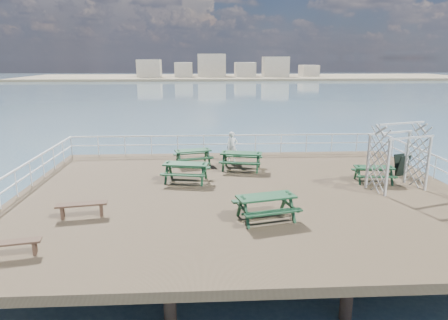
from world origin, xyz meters
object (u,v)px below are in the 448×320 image
flat_bench_far (12,245)px  trellis_arbor (398,160)px  picnic_table_c (374,171)px  picnic_table_e (266,202)px  picnic_table_d (186,168)px  picnic_table_a (193,154)px  person (232,147)px  picnic_table_b (241,157)px  flat_bench_near (82,207)px

flat_bench_far → trellis_arbor: 14.21m
picnic_table_c → picnic_table_e: size_ratio=0.78×
picnic_table_d → picnic_table_e: picnic_table_e is taller
picnic_table_a → trellis_arbor: (8.48, -4.41, 0.68)m
picnic_table_a → picnic_table_d: bearing=-109.9°
picnic_table_e → person: 7.69m
picnic_table_c → picnic_table_e: bearing=-137.7°
trellis_arbor → picnic_table_c: bearing=100.8°
picnic_table_b → person: bearing=116.0°
person → flat_bench_near: bearing=-138.4°
picnic_table_b → picnic_table_a: bearing=168.3°
picnic_table_a → picnic_table_b: bearing=-38.9°
picnic_table_e → person: bearing=80.7°
picnic_table_a → trellis_arbor: trellis_arbor is taller
picnic_table_a → flat_bench_near: picnic_table_a is taller
picnic_table_c → flat_bench_far: size_ratio=1.15×
picnic_table_d → picnic_table_a: bearing=95.9°
picnic_table_e → person: (-0.57, 7.67, 0.20)m
picnic_table_a → trellis_arbor: bearing=-42.5°
flat_bench_far → person: 11.98m
picnic_table_c → person: size_ratio=1.10×
picnic_table_b → picnic_table_d: (-2.62, -1.83, -0.02)m
picnic_table_e → flat_bench_near: picnic_table_e is taller
flat_bench_near → person: person is taller
picnic_table_c → person: person is taller
picnic_table_d → picnic_table_e: size_ratio=0.96×
picnic_table_b → person: person is taller
picnic_table_b → picnic_table_c: (5.59, -2.38, -0.10)m
trellis_arbor → picnic_table_b: bearing=134.0°
picnic_table_e → flat_bench_far: size_ratio=1.46×
picnic_table_b → flat_bench_far: bearing=-117.8°
flat_bench_near → trellis_arbor: (12.14, 2.34, 0.88)m
trellis_arbor → picnic_table_e: bearing=-170.9°
picnic_table_e → trellis_arbor: 6.59m
picnic_table_c → picnic_table_e: picnic_table_e is taller
picnic_table_e → flat_bench_far: picnic_table_e is taller
flat_bench_near → picnic_table_a: bearing=51.8°
picnic_table_b → picnic_table_e: size_ratio=1.00×
picnic_table_c → picnic_table_e: (-5.36, -3.88, 0.10)m
person → picnic_table_a: bearing=-179.8°
flat_bench_near → picnic_table_b: bearing=33.6°
flat_bench_near → flat_bench_far: 2.97m
trellis_arbor → picnic_table_a: bearing=135.3°
picnic_table_a → picnic_table_e: 7.76m
flat_bench_far → trellis_arbor: bearing=9.4°
picnic_table_b → trellis_arbor: size_ratio=0.81×
picnic_table_d → trellis_arbor: trellis_arbor is taller
flat_bench_near → trellis_arbor: trellis_arbor is taller
picnic_table_c → flat_bench_near: size_ratio=1.02×
person → picnic_table_e: bearing=-95.4°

